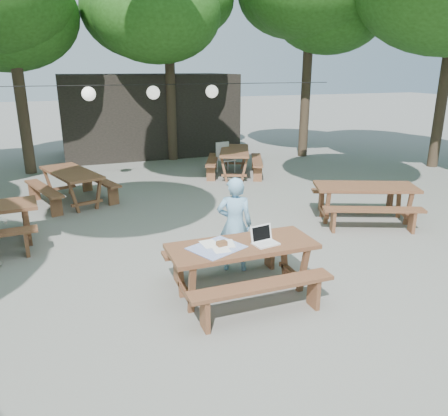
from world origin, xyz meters
TOP-DOWN VIEW (x-y plane):
  - ground at (0.00, 0.00)m, footprint 80.00×80.00m
  - pavilion at (0.50, 10.50)m, footprint 6.00×3.00m
  - main_picnic_table at (-0.42, -0.50)m, footprint 2.00×1.58m
  - picnic_table_ne at (3.10, 1.45)m, footprint 2.36×2.18m
  - picnic_table_far_w at (-2.43, 4.88)m, footprint 2.10×2.31m
  - picnic_table_far_e at (2.12, 6.11)m, footprint 2.19×2.36m
  - woman at (-0.22, 0.28)m, footprint 0.63×0.53m
  - plastic_chair at (1.98, 6.48)m, footprint 0.52×0.52m
  - laptop at (-0.14, -0.57)m, footprint 0.37×0.31m
  - tabletop_clutter at (-0.77, -0.49)m, footprint 0.82×0.77m
  - paper_lanterns at (-0.19, 6.00)m, footprint 9.00×0.34m

SIDE VIEW (x-z plane):
  - ground at x=0.00m, z-range 0.00..0.00m
  - plastic_chair at x=1.98m, z-range -0.19..0.71m
  - main_picnic_table at x=-0.42m, z-range 0.01..0.76m
  - picnic_table_ne at x=3.10m, z-range 0.01..0.76m
  - picnic_table_far_w at x=-2.43m, z-range 0.01..0.76m
  - picnic_table_far_e at x=2.12m, z-range 0.01..0.76m
  - woman at x=-0.22m, z-range 0.00..1.48m
  - tabletop_clutter at x=-0.77m, z-range 0.72..0.80m
  - laptop at x=-0.14m, z-range 0.69..0.93m
  - pavilion at x=0.50m, z-range 0.00..2.80m
  - paper_lanterns at x=-0.19m, z-range 2.21..2.59m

